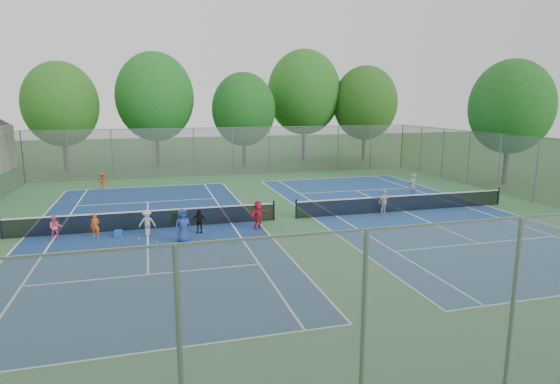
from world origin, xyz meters
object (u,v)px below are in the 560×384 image
at_px(instructor, 412,185).
at_px(net_right, 404,204).
at_px(ball_hopper, 175,218).
at_px(net_left, 147,220).
at_px(ball_crate, 118,234).

bearing_deg(instructor, net_right, 36.44).
bearing_deg(ball_hopper, instructor, 10.32).
height_order(net_left, net_right, same).
height_order(net_left, instructor, instructor).
xyz_separation_m(net_left, ball_hopper, (1.36, 0.76, -0.16)).
bearing_deg(instructor, net_left, -4.42).
xyz_separation_m(net_right, ball_hopper, (-12.64, 0.76, -0.16)).
height_order(ball_crate, ball_hopper, ball_hopper).
height_order(net_right, instructor, instructor).
distance_m(net_left, instructor, 17.06).
bearing_deg(net_left, net_right, 0.00).
xyz_separation_m(net_right, instructor, (2.69, 3.55, 0.30)).
bearing_deg(instructor, ball_crate, -2.33).
bearing_deg(ball_hopper, ball_crate, -147.04).
bearing_deg(ball_hopper, net_right, -3.44).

